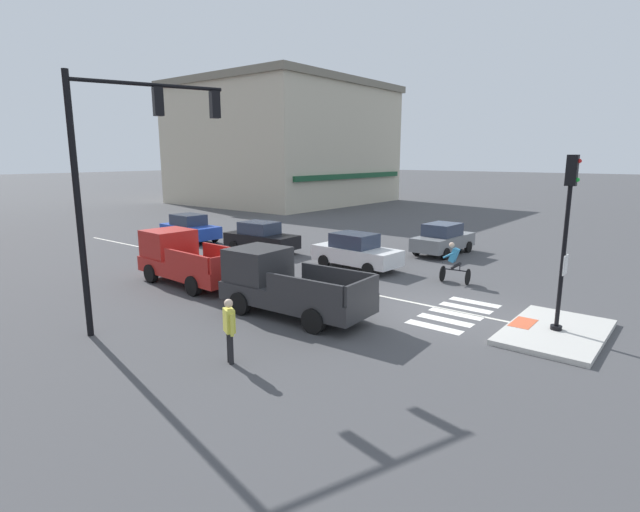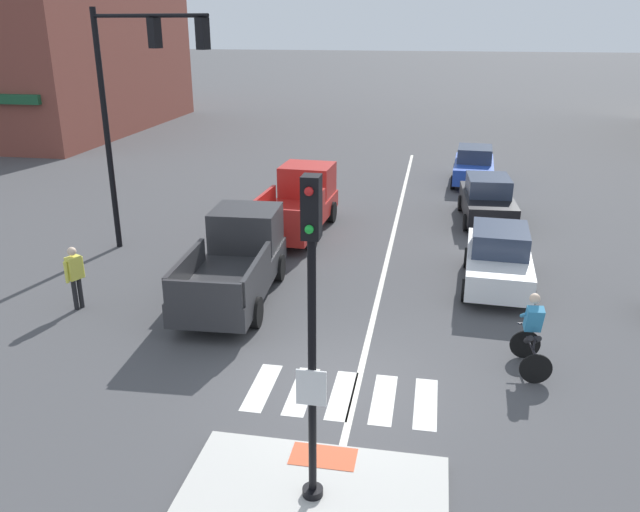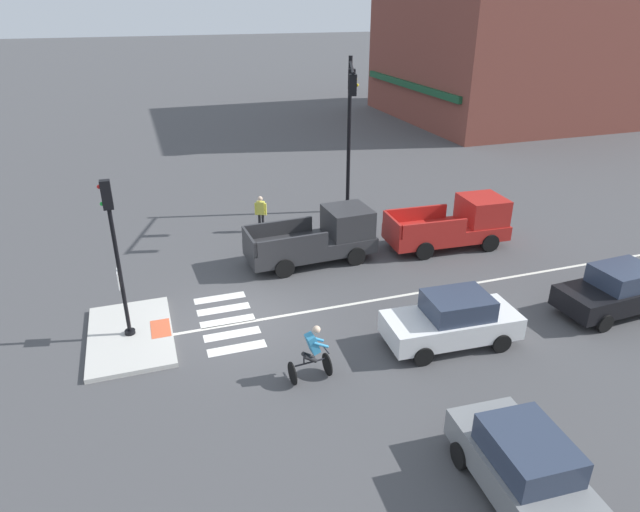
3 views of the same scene
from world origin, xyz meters
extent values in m
plane|color=#474749|center=(0.00, 0.00, 0.00)|extent=(300.00, 300.00, 0.00)
cube|color=beige|center=(0.00, -3.47, 0.07)|extent=(4.11, 2.55, 0.15)
cube|color=#DB5B38|center=(0.00, -2.55, 0.15)|extent=(1.10, 0.60, 0.01)
cylinder|color=black|center=(0.00, -3.47, 0.21)|extent=(0.32, 0.32, 0.12)
cylinder|color=black|center=(0.00, -3.47, 2.29)|extent=(0.12, 0.12, 4.03)
cube|color=white|center=(0.00, -3.55, 2.08)|extent=(0.44, 0.03, 0.56)
cube|color=black|center=(0.00, -3.47, 4.72)|extent=(0.24, 0.28, 0.84)
sphere|color=red|center=(0.00, -3.63, 4.97)|extent=(0.12, 0.12, 0.12)
sphere|color=green|center=(0.00, -3.63, 4.47)|extent=(0.12, 0.12, 0.12)
cube|color=silver|center=(-1.64, -0.42, 0.00)|extent=(0.44, 1.80, 0.01)
cube|color=silver|center=(-0.82, -0.42, 0.00)|extent=(0.44, 1.80, 0.01)
cube|color=silver|center=(0.00, -0.42, 0.00)|extent=(0.44, 1.80, 0.01)
cube|color=silver|center=(0.82, -0.42, 0.00)|extent=(0.44, 1.80, 0.01)
cube|color=silver|center=(1.64, -0.42, 0.00)|extent=(0.44, 1.80, 0.01)
cube|color=silver|center=(0.25, 10.00, 0.00)|extent=(0.14, 28.00, 0.01)
cylinder|color=black|center=(-8.50, 7.07, 3.67)|extent=(0.18, 0.18, 7.34)
cylinder|color=black|center=(-6.50, 6.35, 7.09)|extent=(4.04, 1.55, 0.11)
cube|color=black|center=(-6.30, 6.27, 6.64)|extent=(0.35, 0.37, 0.80)
sphere|color=gold|center=(-6.24, 6.43, 6.64)|extent=(0.12, 0.12, 0.12)
cube|color=black|center=(-4.70, 5.70, 6.64)|extent=(0.35, 0.37, 0.80)
sphere|color=gold|center=(-4.64, 5.86, 6.64)|extent=(0.12, 0.12, 0.12)
cube|color=brown|center=(-26.76, 29.10, 7.49)|extent=(17.68, 19.04, 14.98)
cube|color=#194C2D|center=(-26.76, 19.43, 3.10)|extent=(15.91, 0.30, 0.50)
cube|color=white|center=(3.41, 5.88, 0.65)|extent=(1.92, 4.19, 0.70)
cube|color=#2D384C|center=(3.42, 6.03, 1.32)|extent=(1.58, 1.98, 0.64)
cylinder|color=black|center=(4.18, 4.57, 0.30)|extent=(0.21, 0.61, 0.60)
cylinder|color=black|center=(2.51, 4.66, 0.30)|extent=(0.21, 0.61, 0.60)
cylinder|color=black|center=(4.31, 7.11, 0.30)|extent=(0.21, 0.61, 0.60)
cylinder|color=black|center=(2.65, 7.20, 0.30)|extent=(0.21, 0.61, 0.60)
cube|color=black|center=(3.50, 12.13, 0.65)|extent=(1.90, 4.18, 0.70)
cube|color=#2D384C|center=(3.49, 12.28, 1.32)|extent=(1.57, 1.97, 0.64)
cylinder|color=black|center=(4.39, 10.91, 0.30)|extent=(0.21, 0.61, 0.60)
cylinder|color=black|center=(2.73, 10.82, 0.30)|extent=(0.21, 0.61, 0.60)
cylinder|color=black|center=(2.60, 13.36, 0.30)|extent=(0.21, 0.61, 0.60)
cube|color=slate|center=(9.19, 4.30, 0.65)|extent=(4.19, 1.92, 0.70)
cube|color=#2D384C|center=(9.04, 4.30, 1.32)|extent=(1.98, 1.58, 0.64)
cylinder|color=black|center=(7.96, 5.20, 0.30)|extent=(0.61, 0.21, 0.60)
cylinder|color=black|center=(7.87, 3.53, 0.30)|extent=(0.61, 0.21, 0.60)
cube|color=red|center=(-3.08, 9.46, 0.68)|extent=(2.16, 5.19, 0.60)
cube|color=red|center=(-3.00, 11.06, 1.53)|extent=(1.89, 1.79, 1.10)
cube|color=#2D384C|center=(-2.96, 11.89, 1.61)|extent=(1.62, 0.16, 0.60)
cube|color=red|center=(-4.02, 8.49, 1.28)|extent=(0.26, 2.81, 0.60)
cube|color=red|center=(-2.25, 8.40, 1.28)|extent=(0.26, 2.81, 0.60)
cube|color=red|center=(-3.21, 6.97, 1.28)|extent=(1.80, 0.19, 0.60)
cylinder|color=black|center=(-3.91, 11.09, 0.38)|extent=(0.28, 0.77, 0.76)
cylinder|color=black|center=(-2.09, 11.00, 0.38)|extent=(0.28, 0.77, 0.76)
cylinder|color=black|center=(-4.06, 8.11, 0.38)|extent=(0.28, 0.77, 0.76)
cylinder|color=black|center=(-2.24, 8.02, 0.38)|extent=(0.28, 0.77, 0.76)
cube|color=#2D2D30|center=(-3.48, 3.56, 0.68)|extent=(2.15, 5.19, 0.60)
cube|color=#2D2D30|center=(-3.56, 5.16, 1.53)|extent=(1.88, 1.79, 1.10)
cube|color=#2D384C|center=(-3.60, 5.99, 1.61)|extent=(1.62, 0.16, 0.60)
cube|color=#2D2D30|center=(-4.32, 2.50, 1.28)|extent=(0.26, 2.81, 0.60)
cube|color=#2D2D30|center=(-2.54, 2.59, 1.28)|extent=(0.26, 2.81, 0.60)
cube|color=#2D2D30|center=(-3.36, 1.07, 1.28)|extent=(1.80, 0.19, 0.60)
cylinder|color=black|center=(-4.47, 5.10, 0.38)|extent=(0.28, 0.77, 0.76)
cylinder|color=black|center=(-2.65, 5.19, 0.38)|extent=(0.28, 0.77, 0.76)
cylinder|color=black|center=(-4.32, 2.12, 0.38)|extent=(0.28, 0.77, 0.76)
cylinder|color=black|center=(-2.50, 2.21, 0.38)|extent=(0.28, 0.77, 0.76)
cylinder|color=black|center=(3.71, 1.78, 0.33)|extent=(0.66, 0.10, 0.66)
cylinder|color=black|center=(3.80, 0.74, 0.33)|extent=(0.66, 0.10, 0.66)
cylinder|color=black|center=(3.76, 1.26, 0.55)|extent=(0.13, 0.89, 0.05)
cylinder|color=black|center=(3.77, 1.08, 0.73)|extent=(0.04, 0.04, 0.30)
cylinder|color=black|center=(3.72, 1.73, 0.85)|extent=(0.44, 0.07, 0.04)
cylinder|color=black|center=(3.68, 1.23, 0.73)|extent=(0.15, 0.41, 0.33)
cylinder|color=black|center=(3.84, 1.25, 0.73)|extent=(0.15, 0.41, 0.33)
cube|color=#338CBF|center=(3.75, 1.34, 1.16)|extent=(0.37, 0.41, 0.60)
sphere|color=beige|center=(3.74, 1.46, 1.57)|extent=(0.22, 0.22, 0.22)
cylinder|color=#338CBF|center=(3.57, 1.51, 1.16)|extent=(0.12, 0.46, 0.31)
cylinder|color=#338CBF|center=(3.89, 1.53, 1.16)|extent=(0.12, 0.46, 0.31)
cylinder|color=black|center=(-7.23, 2.48, 0.41)|extent=(0.12, 0.12, 0.82)
cylinder|color=black|center=(-7.30, 2.33, 0.41)|extent=(0.12, 0.12, 0.82)
cube|color=#DBD64C|center=(-7.26, 2.41, 1.12)|extent=(0.35, 0.42, 0.60)
cylinder|color=#DBD64C|center=(-7.17, 2.62, 1.07)|extent=(0.09, 0.09, 0.56)
cylinder|color=#DBD64C|center=(-7.36, 2.20, 1.07)|extent=(0.09, 0.09, 0.56)
sphere|color=beige|center=(-7.26, 2.41, 1.56)|extent=(0.22, 0.22, 0.22)
camera|label=1|loc=(-14.90, -6.55, 5.11)|focal=27.56mm
camera|label=2|loc=(1.54, -11.28, 6.99)|focal=36.02mm
camera|label=3|loc=(15.87, -2.47, 9.75)|focal=31.21mm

